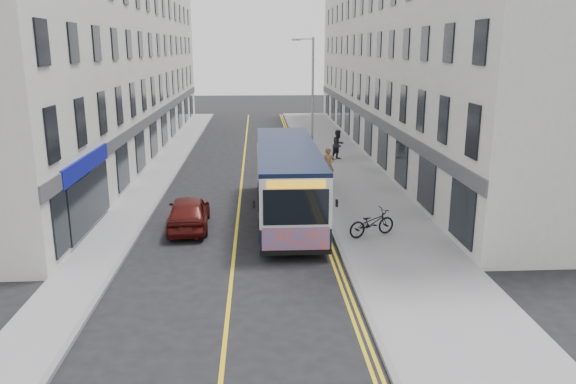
{
  "coord_description": "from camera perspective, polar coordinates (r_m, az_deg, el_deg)",
  "views": [
    {
      "loc": [
        0.92,
        -19.52,
        7.47
      ],
      "look_at": [
        2.17,
        3.03,
        1.6
      ],
      "focal_mm": 35.0,
      "sensor_mm": 36.0,
      "label": 1
    }
  ],
  "objects": [
    {
      "name": "kerb_west",
      "position": [
        32.75,
        -11.74,
        1.19
      ],
      "size": [
        0.18,
        64.0,
        0.13
      ],
      "primitive_type": "cube",
      "color": "slate",
      "rests_on": "ground"
    },
    {
      "name": "pavement_west",
      "position": [
        32.92,
        -13.46,
        1.15
      ],
      "size": [
        2.0,
        64.0,
        0.12
      ],
      "primitive_type": "cube",
      "color": "gray",
      "rests_on": "ground"
    },
    {
      "name": "ground",
      "position": [
        20.92,
        -5.52,
        -6.42
      ],
      "size": [
        140.0,
        140.0,
        0.0
      ],
      "primitive_type": "plane",
      "color": "black",
      "rests_on": "ground"
    },
    {
      "name": "car_white",
      "position": [
        42.23,
        -0.05,
        5.38
      ],
      "size": [
        1.96,
        4.51,
        1.44
      ],
      "primitive_type": "imported",
      "rotation": [
        0.0,
        0.0,
        0.1
      ],
      "color": "white",
      "rests_on": "ground"
    },
    {
      "name": "kerb_east",
      "position": [
        32.53,
        2.34,
        1.4
      ],
      "size": [
        0.18,
        64.0,
        0.13
      ],
      "primitive_type": "cube",
      "color": "slate",
      "rests_on": "ground"
    },
    {
      "name": "road_dbl_yellow_inner",
      "position": [
        32.5,
        1.55,
        1.28
      ],
      "size": [
        0.1,
        64.0,
        0.01
      ],
      "primitive_type": "cube",
      "color": "gold",
      "rests_on": "ground"
    },
    {
      "name": "terrace_east",
      "position": [
        41.89,
        11.75,
        12.95
      ],
      "size": [
        6.0,
        46.0,
        13.0
      ],
      "primitive_type": "cube",
      "color": "silver",
      "rests_on": "ground"
    },
    {
      "name": "terrace_west",
      "position": [
        41.73,
        -17.36,
        12.6
      ],
      "size": [
        6.0,
        46.0,
        13.0
      ],
      "primitive_type": "cube",
      "color": "silver",
      "rests_on": "ground"
    },
    {
      "name": "streetlamp",
      "position": [
        33.82,
        2.38,
        9.32
      ],
      "size": [
        1.32,
        0.18,
        8.0
      ],
      "color": "#96999E",
      "rests_on": "ground"
    },
    {
      "name": "pavement_east",
      "position": [
        32.82,
        6.25,
        1.43
      ],
      "size": [
        4.5,
        64.0,
        0.12
      ],
      "primitive_type": "cube",
      "color": "gray",
      "rests_on": "ground"
    },
    {
      "name": "road_centre_line",
      "position": [
        32.41,
        -4.72,
        1.2
      ],
      "size": [
        0.12,
        64.0,
        0.01
      ],
      "primitive_type": "cube",
      "color": "gold",
      "rests_on": "ground"
    },
    {
      "name": "road_dbl_yellow_outer",
      "position": [
        32.52,
        1.9,
        1.29
      ],
      "size": [
        0.1,
        64.0,
        0.01
      ],
      "primitive_type": "cube",
      "color": "gold",
      "rests_on": "ground"
    },
    {
      "name": "bicycle",
      "position": [
        22.62,
        8.5,
        -3.11
      ],
      "size": [
        2.18,
        1.46,
        1.08
      ],
      "primitive_type": "imported",
      "rotation": [
        0.0,
        0.0,
        1.96
      ],
      "color": "black",
      "rests_on": "pavement_east"
    },
    {
      "name": "pedestrian_near",
      "position": [
        31.17,
        4.1,
        2.73
      ],
      "size": [
        0.78,
        0.57,
        1.96
      ],
      "primitive_type": "imported",
      "rotation": [
        0.0,
        0.0,
        -0.16
      ],
      "color": "olive",
      "rests_on": "pavement_east"
    },
    {
      "name": "car_maroon",
      "position": [
        23.99,
        -10.06,
        -2.02
      ],
      "size": [
        1.88,
        4.27,
        1.43
      ],
      "primitive_type": "imported",
      "rotation": [
        0.0,
        0.0,
        3.19
      ],
      "color": "#4A0F0C",
      "rests_on": "ground"
    },
    {
      "name": "city_bus",
      "position": [
        24.89,
        -0.08,
        1.37
      ],
      "size": [
        2.62,
        11.24,
        3.26
      ],
      "color": "black",
      "rests_on": "ground"
    },
    {
      "name": "pedestrian_far",
      "position": [
        37.74,
        5.13,
        4.81
      ],
      "size": [
        1.22,
        1.19,
        1.98
      ],
      "primitive_type": "imported",
      "rotation": [
        0.0,
        0.0,
        0.69
      ],
      "color": "black",
      "rests_on": "pavement_east"
    }
  ]
}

